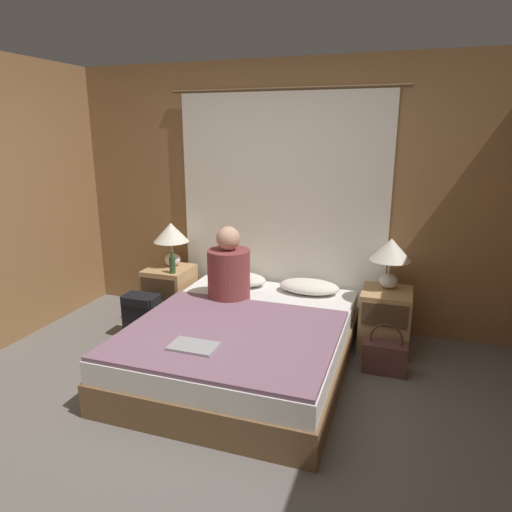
{
  "coord_description": "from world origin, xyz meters",
  "views": [
    {
      "loc": [
        1.17,
        -2.31,
        1.86
      ],
      "look_at": [
        0.0,
        1.13,
        0.86
      ],
      "focal_mm": 32.0,
      "sensor_mm": 36.0,
      "label": 1
    }
  ],
  "objects": [
    {
      "name": "bed",
      "position": [
        0.0,
        0.83,
        0.2
      ],
      "size": [
        1.6,
        2.0,
        0.41
      ],
      "color": "brown",
      "rests_on": "ground_plane"
    },
    {
      "name": "pillow_left",
      "position": [
        -0.35,
        1.63,
        0.47
      ],
      "size": [
        0.56,
        0.33,
        0.12
      ],
      "color": "silver",
      "rests_on": "bed"
    },
    {
      "name": "nightstand_left",
      "position": [
        -1.05,
        1.53,
        0.27
      ],
      "size": [
        0.42,
        0.45,
        0.54
      ],
      "color": "tan",
      "rests_on": "ground_plane"
    },
    {
      "name": "nightstand_right",
      "position": [
        1.05,
        1.53,
        0.27
      ],
      "size": [
        0.42,
        0.45,
        0.54
      ],
      "color": "tan",
      "rests_on": "ground_plane"
    },
    {
      "name": "person_left_in_bed",
      "position": [
        -0.29,
        1.24,
        0.68
      ],
      "size": [
        0.38,
        0.38,
        0.66
      ],
      "color": "brown",
      "rests_on": "bed"
    },
    {
      "name": "backpack_on_floor",
      "position": [
        -1.09,
        1.06,
        0.23
      ],
      "size": [
        0.32,
        0.21,
        0.41
      ],
      "color": "black",
      "rests_on": "ground_plane"
    },
    {
      "name": "beer_bottle_on_left_stand",
      "position": [
        -0.93,
        1.39,
        0.63
      ],
      "size": [
        0.06,
        0.06,
        0.22
      ],
      "color": "#2D4C28",
      "rests_on": "nightstand_left"
    },
    {
      "name": "lamp_right",
      "position": [
        1.05,
        1.61,
        0.86
      ],
      "size": [
        0.35,
        0.35,
        0.44
      ],
      "color": "silver",
      "rests_on": "nightstand_right"
    },
    {
      "name": "lamp_left",
      "position": [
        -1.05,
        1.61,
        0.86
      ],
      "size": [
        0.35,
        0.35,
        0.44
      ],
      "color": "silver",
      "rests_on": "nightstand_left"
    },
    {
      "name": "blanket_on_bed",
      "position": [
        0.0,
        0.54,
        0.43
      ],
      "size": [
        1.54,
        1.34,
        0.03
      ],
      "color": "slate",
      "rests_on": "bed"
    },
    {
      "name": "ground_plane",
      "position": [
        0.0,
        0.0,
        0.0
      ],
      "size": [
        16.0,
        16.0,
        0.0
      ],
      "primitive_type": "plane",
      "color": "#66605B"
    },
    {
      "name": "curtain_panel",
      "position": [
        0.0,
        1.89,
        1.12
      ],
      "size": [
        2.22,
        0.02,
        2.24
      ],
      "color": "white",
      "rests_on": "ground_plane"
    },
    {
      "name": "wall_back",
      "position": [
        0.0,
        1.95,
        1.25
      ],
      "size": [
        4.39,
        0.06,
        2.5
      ],
      "color": "olive",
      "rests_on": "ground_plane"
    },
    {
      "name": "pillow_right",
      "position": [
        0.35,
        1.63,
        0.47
      ],
      "size": [
        0.56,
        0.33,
        0.12
      ],
      "color": "silver",
      "rests_on": "bed"
    },
    {
      "name": "handbag_on_floor",
      "position": [
        1.08,
        1.12,
        0.13
      ],
      "size": [
        0.34,
        0.17,
        0.42
      ],
      "color": "brown",
      "rests_on": "ground_plane"
    },
    {
      "name": "laptop_on_bed",
      "position": [
        -0.14,
        0.22,
        0.45
      ],
      "size": [
        0.32,
        0.21,
        0.02
      ],
      "color": "#9EA0A5",
      "rests_on": "blanket_on_bed"
    }
  ]
}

